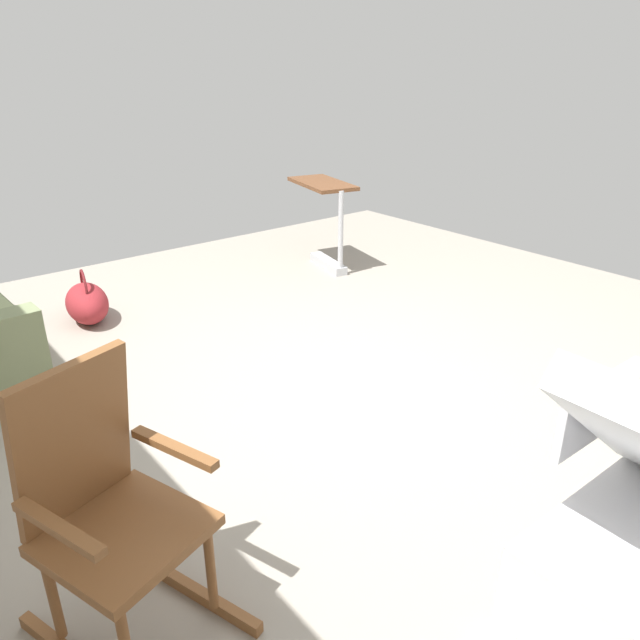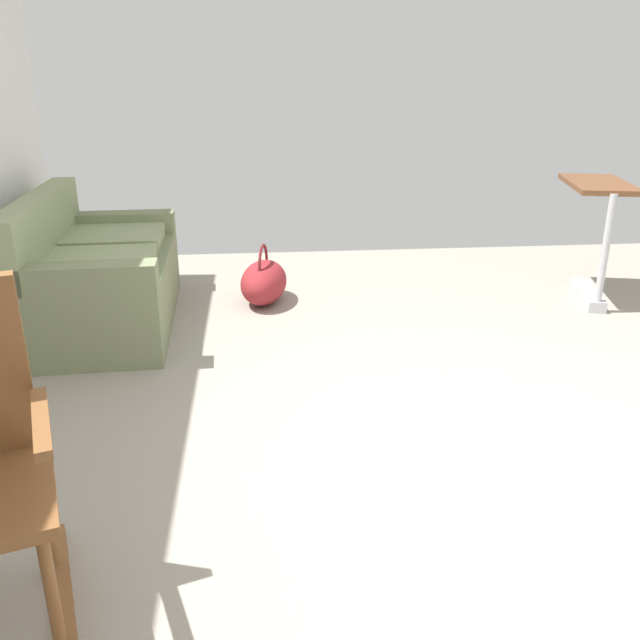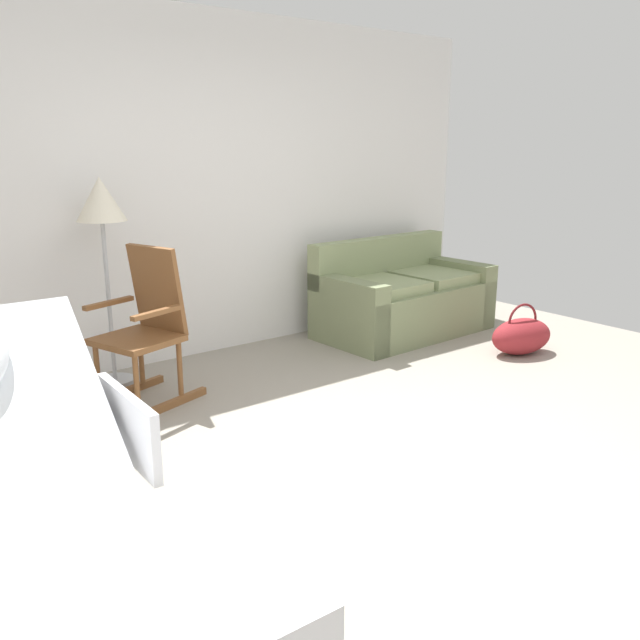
{
  "view_description": "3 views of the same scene",
  "coord_description": "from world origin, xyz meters",
  "px_view_note": "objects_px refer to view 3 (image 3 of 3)",
  "views": [
    {
      "loc": [
        -2.49,
        2.26,
        1.91
      ],
      "look_at": [
        -0.19,
        0.39,
        0.62
      ],
      "focal_mm": 33.32,
      "sensor_mm": 36.0,
      "label": 1
    },
    {
      "loc": [
        -2.49,
        0.97,
        1.56
      ],
      "look_at": [
        -0.18,
        0.74,
        0.7
      ],
      "focal_mm": 37.19,
      "sensor_mm": 36.0,
      "label": 2
    },
    {
      "loc": [
        -2.49,
        -2.27,
        1.69
      ],
      "look_at": [
        -0.14,
        0.78,
        0.68
      ],
      "focal_mm": 37.51,
      "sensor_mm": 36.0,
      "label": 3
    }
  ],
  "objects_px": {
    "rocking_chair": "(145,329)",
    "floor_lamp": "(102,214)",
    "duffel_bag": "(521,336)",
    "couch": "(402,300)",
    "hospital_bed": "(19,587)"
  },
  "relations": [
    {
      "from": "couch",
      "to": "floor_lamp",
      "type": "xyz_separation_m",
      "value": [
        -2.61,
        0.3,
        0.92
      ]
    },
    {
      "from": "hospital_bed",
      "to": "floor_lamp",
      "type": "distance_m",
      "value": 2.96
    },
    {
      "from": "floor_lamp",
      "to": "duffel_bag",
      "type": "bearing_deg",
      "value": -25.08
    },
    {
      "from": "couch",
      "to": "duffel_bag",
      "type": "bearing_deg",
      "value": -73.01
    },
    {
      "from": "floor_lamp",
      "to": "duffel_bag",
      "type": "height_order",
      "value": "floor_lamp"
    },
    {
      "from": "duffel_bag",
      "to": "floor_lamp",
      "type": "bearing_deg",
      "value": 154.92
    },
    {
      "from": "floor_lamp",
      "to": "duffel_bag",
      "type": "distance_m",
      "value": 3.42
    },
    {
      "from": "hospital_bed",
      "to": "duffel_bag",
      "type": "relative_size",
      "value": 3.4
    },
    {
      "from": "rocking_chair",
      "to": "floor_lamp",
      "type": "height_order",
      "value": "floor_lamp"
    },
    {
      "from": "couch",
      "to": "floor_lamp",
      "type": "bearing_deg",
      "value": 173.42
    },
    {
      "from": "rocking_chair",
      "to": "floor_lamp",
      "type": "relative_size",
      "value": 0.71
    },
    {
      "from": "hospital_bed",
      "to": "couch",
      "type": "distance_m",
      "value": 4.46
    },
    {
      "from": "hospital_bed",
      "to": "rocking_chair",
      "type": "height_order",
      "value": "hospital_bed"
    },
    {
      "from": "couch",
      "to": "floor_lamp",
      "type": "relative_size",
      "value": 1.1
    },
    {
      "from": "rocking_chair",
      "to": "floor_lamp",
      "type": "bearing_deg",
      "value": 96.56
    }
  ]
}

